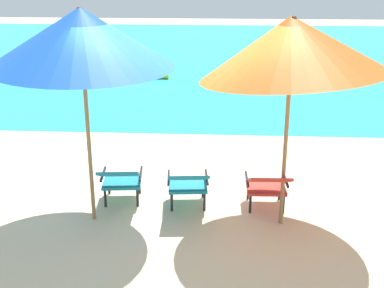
{
  "coord_description": "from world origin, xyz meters",
  "views": [
    {
      "loc": [
        0.42,
        -6.48,
        3.18
      ],
      "look_at": [
        0.0,
        0.28,
        0.75
      ],
      "focal_mm": 47.88,
      "sensor_mm": 36.0,
      "label": 1
    }
  ],
  "objects_px": {
    "swim_buoy": "(141,75)",
    "lounge_chair_center": "(188,182)",
    "lounge_chair_right": "(268,184)",
    "beach_umbrella_left": "(81,37)",
    "lounge_chair_left": "(121,179)",
    "beach_umbrella_right": "(292,46)"
  },
  "relations": [
    {
      "from": "swim_buoy",
      "to": "lounge_chair_center",
      "type": "distance_m",
      "value": 8.32
    },
    {
      "from": "lounge_chair_right",
      "to": "beach_umbrella_left",
      "type": "distance_m",
      "value": 3.0
    },
    {
      "from": "lounge_chair_left",
      "to": "beach_umbrella_left",
      "type": "bearing_deg",
      "value": -125.33
    },
    {
      "from": "lounge_chair_left",
      "to": "beach_umbrella_right",
      "type": "relative_size",
      "value": 0.3
    },
    {
      "from": "swim_buoy",
      "to": "lounge_chair_left",
      "type": "bearing_deg",
      "value": -82.95
    },
    {
      "from": "lounge_chair_center",
      "to": "lounge_chair_right",
      "type": "relative_size",
      "value": 1.03
    },
    {
      "from": "swim_buoy",
      "to": "beach_umbrella_left",
      "type": "relative_size",
      "value": 0.52
    },
    {
      "from": "swim_buoy",
      "to": "beach_umbrella_right",
      "type": "distance_m",
      "value": 9.21
    },
    {
      "from": "lounge_chair_center",
      "to": "lounge_chair_right",
      "type": "bearing_deg",
      "value": -0.13
    },
    {
      "from": "lounge_chair_center",
      "to": "beach_umbrella_left",
      "type": "bearing_deg",
      "value": -164.26
    },
    {
      "from": "beach_umbrella_right",
      "to": "lounge_chair_left",
      "type": "bearing_deg",
      "value": 170.21
    },
    {
      "from": "lounge_chair_right",
      "to": "beach_umbrella_right",
      "type": "relative_size",
      "value": 0.29
    },
    {
      "from": "beach_umbrella_left",
      "to": "swim_buoy",
      "type": "bearing_deg",
      "value": 94.77
    },
    {
      "from": "lounge_chair_left",
      "to": "beach_umbrella_left",
      "type": "relative_size",
      "value": 0.3
    },
    {
      "from": "beach_umbrella_left",
      "to": "beach_umbrella_right",
      "type": "xyz_separation_m",
      "value": [
        2.42,
        0.04,
        -0.09
      ]
    },
    {
      "from": "swim_buoy",
      "to": "lounge_chair_center",
      "type": "bearing_deg",
      "value": -76.71
    },
    {
      "from": "lounge_chair_left",
      "to": "lounge_chair_right",
      "type": "relative_size",
      "value": 1.04
    },
    {
      "from": "lounge_chair_left",
      "to": "beach_umbrella_left",
      "type": "xyz_separation_m",
      "value": [
        -0.29,
        -0.41,
        1.95
      ]
    },
    {
      "from": "lounge_chair_right",
      "to": "beach_umbrella_left",
      "type": "xyz_separation_m",
      "value": [
        -2.26,
        -0.34,
        1.95
      ]
    },
    {
      "from": "swim_buoy",
      "to": "lounge_chair_center",
      "type": "xyz_separation_m",
      "value": [
        1.91,
        -8.09,
        0.31
      ]
    },
    {
      "from": "lounge_chair_left",
      "to": "beach_umbrella_right",
      "type": "bearing_deg",
      "value": -9.79
    },
    {
      "from": "swim_buoy",
      "to": "lounge_chair_center",
      "type": "relative_size",
      "value": 1.74
    }
  ]
}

